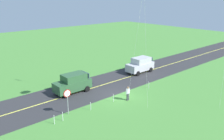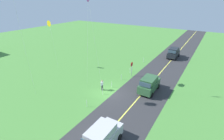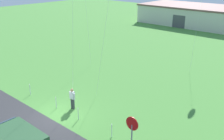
{
  "view_description": "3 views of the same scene",
  "coord_description": "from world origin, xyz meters",
  "views": [
    {
      "loc": [
        16.98,
        18.11,
        10.96
      ],
      "look_at": [
        2.21,
        1.2,
        3.87
      ],
      "focal_mm": 37.56,
      "sensor_mm": 36.0,
      "label": 1
    },
    {
      "loc": [
        -17.63,
        -11.27,
        12.58
      ],
      "look_at": [
        1.95,
        0.87,
        2.66
      ],
      "focal_mm": 27.13,
      "sensor_mm": 36.0,
      "label": 2
    },
    {
      "loc": [
        13.8,
        -9.58,
        9.5
      ],
      "look_at": [
        3.93,
        1.5,
        3.96
      ],
      "focal_mm": 42.76,
      "sensor_mm": 36.0,
      "label": 3
    }
  ],
  "objects": [
    {
      "name": "ground_plane",
      "position": [
        0.0,
        0.0,
        -0.05
      ],
      "size": [
        120.0,
        120.0,
        0.1
      ],
      "primitive_type": "cube",
      "color": "#478438"
    },
    {
      "name": "asphalt_road",
      "position": [
        0.0,
        -4.0,
        0.0
      ],
      "size": [
        120.0,
        7.0,
        0.0
      ],
      "primitive_type": "cube",
      "color": "#2D2D30",
      "rests_on": "ground"
    },
    {
      "name": "road_centre_stripe",
      "position": [
        0.0,
        -4.0,
        0.01
      ],
      "size": [
        120.0,
        0.16,
        0.0
      ],
      "primitive_type": "cube",
      "color": "#E5E04C",
      "rests_on": "asphalt_road"
    },
    {
      "name": "car_suv_foreground",
      "position": [
        3.39,
        -4.5,
        1.15
      ],
      "size": [
        4.4,
        2.12,
        2.24
      ],
      "color": "#2D5633",
      "rests_on": "ground"
    },
    {
      "name": "car_parked_west_near",
      "position": [
        -8.38,
        -4.48,
        1.15
      ],
      "size": [
        4.4,
        2.12,
        2.24
      ],
      "color": "#B7B7BC",
      "rests_on": "ground"
    },
    {
      "name": "car_parked_east_far",
      "position": [
        20.52,
        -3.86,
        1.15
      ],
      "size": [
        4.4,
        2.12,
        2.24
      ],
      "color": "black",
      "rests_on": "ground"
    },
    {
      "name": "stop_sign",
      "position": [
        6.73,
        -0.1,
        1.8
      ],
      "size": [
        0.76,
        0.08,
        2.56
      ],
      "color": "gray",
      "rests_on": "ground"
    },
    {
      "name": "person_adult_near",
      "position": [
        0.12,
        1.45,
        0.86
      ],
      "size": [
        0.58,
        0.22,
        1.6
      ],
      "rotation": [
        0.0,
        0.0,
        1.51
      ],
      "color": "#3F3F47",
      "rests_on": "ground"
    },
    {
      "name": "kite_blue_mid",
      "position": [
        3.12,
        15.0,
        8.19
      ],
      "size": [
        0.22,
        1.46,
        8.77
      ],
      "color": "silver",
      "rests_on": "ground"
    },
    {
      "name": "fence_post_0",
      "position": [
        -4.29,
        0.7,
        0.45
      ],
      "size": [
        0.05,
        0.05,
        0.9
      ],
      "primitive_type": "cylinder",
      "color": "silver",
      "rests_on": "ground"
    },
    {
      "name": "fence_post_1",
      "position": [
        -0.85,
        0.7,
        0.45
      ],
      "size": [
        0.05,
        0.05,
        0.9
      ],
      "primitive_type": "cylinder",
      "color": "silver",
      "rests_on": "ground"
    },
    {
      "name": "fence_post_2",
      "position": [
        1.58,
        0.7,
        0.45
      ],
      "size": [
        0.05,
        0.05,
        0.9
      ],
      "primitive_type": "cylinder",
      "color": "silver",
      "rests_on": "ground"
    },
    {
      "name": "fence_post_3",
      "position": [
        4.62,
        0.7,
        0.45
      ],
      "size": [
        0.05,
        0.05,
        0.9
      ],
      "primitive_type": "cylinder",
      "color": "silver",
      "rests_on": "ground"
    },
    {
      "name": "fence_post_4",
      "position": [
        7.79,
        0.7,
        0.45
      ],
      "size": [
        0.05,
        0.05,
        0.9
      ],
      "primitive_type": "cylinder",
      "color": "silver",
      "rests_on": "ground"
    },
    {
      "name": "fence_post_5",
      "position": [
        8.64,
        0.7,
        0.45
      ],
      "size": [
        0.05,
        0.05,
        0.9
      ],
      "primitive_type": "cylinder",
      "color": "silver",
      "rests_on": "ground"
    },
    {
      "name": "fence_post_6",
      "position": [
        14.23,
        0.7,
        0.45
      ],
      "size": [
        0.05,
        0.05,
        0.9
      ],
      "primitive_type": "cylinder",
      "color": "silver",
      "rests_on": "ground"
    }
  ]
}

